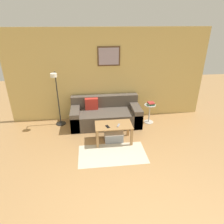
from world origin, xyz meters
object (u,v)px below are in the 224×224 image
coffee_table (114,128)px  floor_lamp (57,96)px  cell_phone (108,127)px  remote_control (118,125)px  couch (106,115)px  side_table (149,112)px  book_stack (151,104)px  storage_bin (114,136)px

coffee_table → floor_lamp: floor_lamp is taller
cell_phone → remote_control: bearing=-13.7°
couch → side_table: bearing=-3.0°
floor_lamp → book_stack: bearing=-2.1°
coffee_table → remote_control: size_ratio=5.82×
couch → remote_control: couch is taller
side_table → cell_phone: size_ratio=3.92×
couch → coffee_table: size_ratio=2.19×
book_stack → remote_control: book_stack is taller
floor_lamp → cell_phone: (1.23, -1.03, -0.44)m
floor_lamp → cell_phone: 1.66m
couch → remote_control: (0.22, -0.99, 0.20)m
remote_control → cell_phone: size_ratio=1.07×
coffee_table → book_stack: book_stack is taller
storage_bin → book_stack: book_stack is taller
side_table → coffee_table: bearing=-142.9°
book_stack → cell_phone: book_stack is taller
remote_control → floor_lamp: bearing=169.2°
couch → storage_bin: couch is taller
couch → coffee_table: couch is taller
side_table → remote_control: side_table is taller
couch → remote_control: size_ratio=12.73×
storage_bin → book_stack: 1.49m
book_stack → remote_control: 1.40m
book_stack → side_table: bearing=155.7°
coffee_table → storage_bin: coffee_table is taller
remote_control → coffee_table: bearing=171.9°
couch → side_table: size_ratio=3.48×
side_table → remote_control: size_ratio=3.66×
coffee_table → side_table: size_ratio=1.59×
couch → cell_phone: bearing=-92.3°
coffee_table → book_stack: bearing=36.3°
coffee_table → floor_lamp: bearing=145.7°
couch → side_table: couch is taller
coffee_table → floor_lamp: (-1.38, 0.94, 0.54)m
storage_bin → side_table: bearing=35.9°
remote_control → cell_phone: (-0.26, -0.02, -0.01)m
side_table → book_stack: book_stack is taller
book_stack → coffee_table: bearing=-143.7°
cell_phone → coffee_table: bearing=11.7°
side_table → floor_lamp: bearing=178.1°
book_stack → remote_control: size_ratio=1.55×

